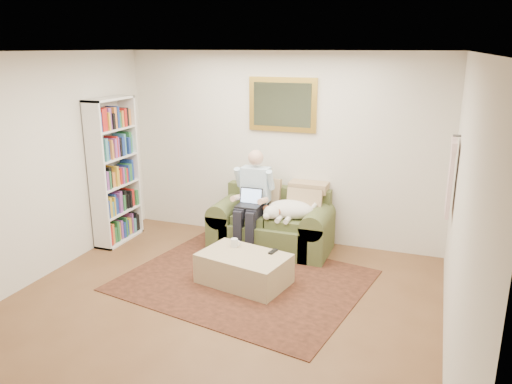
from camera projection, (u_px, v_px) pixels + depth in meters
The scene contains 12 objects.
room_shell at pixel (215, 188), 4.93m from camera, with size 4.51×5.00×2.61m.
rug at pixel (244, 280), 5.86m from camera, with size 2.67×2.13×0.01m, color black.
sofa at pixel (272, 229), 6.75m from camera, with size 1.59×0.81×0.95m.
seated_man at pixel (251, 202), 6.59m from camera, with size 0.52×0.75×1.34m, color #8CBCD8, non-canonical shape.
laptop at pixel (250, 201), 6.52m from camera, with size 0.31×0.24×0.22m.
sleeping_dog at pixel (291, 209), 6.49m from camera, with size 0.66×0.41×0.24m, color white, non-canonical shape.
ottoman at pixel (244, 269), 5.75m from camera, with size 0.99×0.63×0.36m, color tan.
coffee_mug at pixel (234, 243), 5.91m from camera, with size 0.08×0.08×0.10m, color white.
tv_remote at pixel (273, 251), 5.76m from camera, with size 0.05×0.15×0.02m, color black.
bookshelf at pixel (114, 171), 6.83m from camera, with size 0.28×0.80×2.00m, color white, non-canonical shape.
wall_mirror at pixel (282, 105), 6.66m from camera, with size 0.94×0.04×0.72m.
hanging_shirt at pixel (451, 173), 5.32m from camera, with size 0.06×0.52×0.90m, color beige, non-canonical shape.
Camera 1 is at (2.01, -3.96, 2.64)m, focal length 35.00 mm.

